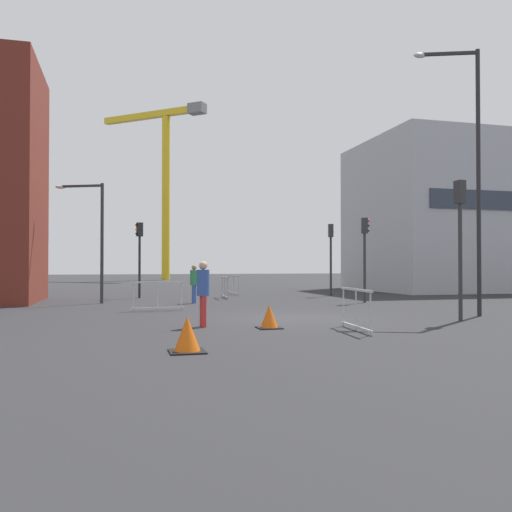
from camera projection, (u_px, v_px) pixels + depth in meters
The scene contains 17 objects.
ground at pixel (292, 318), 16.74m from camera, with size 160.00×160.00×0.00m, color #28282B.
office_block at pixel (463, 217), 35.67m from camera, with size 13.60×9.82×9.82m.
construction_crane at pixel (165, 167), 59.27m from camera, with size 11.04×9.20×19.28m.
streetlamp_tall at pixel (471, 160), 17.43m from camera, with size 2.04×0.84×8.81m.
streetlamp_short at pixel (94, 228), 23.19m from camera, with size 2.09×0.96×5.26m.
traffic_light_verge at pixel (139, 247), 26.80m from camera, with size 0.39×0.32×3.83m.
traffic_light_far at pixel (460, 227), 15.91m from camera, with size 0.28×0.38×4.23m.
traffic_light_near at pixel (365, 245), 23.55m from camera, with size 0.39×0.32×3.78m.
traffic_light_crosswalk at pixel (331, 248), 28.54m from camera, with size 0.29×0.39×3.89m.
pedestrian_walking at pixel (194, 281), 23.09m from camera, with size 0.34×0.34×1.67m.
pedestrian_waiting at pixel (203, 289), 14.34m from camera, with size 0.34×0.34×1.78m.
safety_barrier_rear at pixel (158, 296), 19.32m from camera, with size 1.95×0.16×1.08m.
safety_barrier_right_run at pixel (225, 287), 26.57m from camera, with size 0.20×2.10×1.08m.
safety_barrier_front at pixel (234, 285), 29.69m from camera, with size 0.28×1.87×1.08m.
safety_barrier_left_run at pixel (356, 309), 13.51m from camera, with size 0.23×2.13×1.08m.
traffic_cone_by_barrier at pixel (187, 335), 10.19m from camera, with size 0.69×0.69×0.70m.
traffic_cone_striped at pixel (269, 317), 14.01m from camera, with size 0.63×0.63×0.64m.
Camera 1 is at (-5.30, -15.95, 1.69)m, focal length 37.11 mm.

